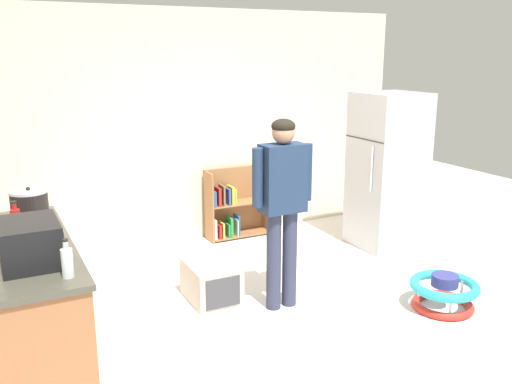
{
  "coord_description": "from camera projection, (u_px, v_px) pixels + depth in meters",
  "views": [
    {
      "loc": [
        -2.39,
        -3.72,
        2.23
      ],
      "look_at": [
        -0.19,
        0.6,
        0.98
      ],
      "focal_mm": 38.49,
      "sensor_mm": 36.0,
      "label": 1
    }
  ],
  "objects": [
    {
      "name": "red_cup",
      "position": [
        55.0,
        231.0,
        4.01
      ],
      "size": [
        0.08,
        0.08,
        0.09
      ],
      "primitive_type": "cylinder",
      "color": "red",
      "rests_on": "kitchen_counter"
    },
    {
      "name": "refrigerator",
      "position": [
        387.0,
        171.0,
        6.3
      ],
      "size": [
        0.73,
        0.68,
        1.78
      ],
      "color": "#B7BABF",
      "rests_on": "ground"
    },
    {
      "name": "bookshelf",
      "position": [
        233.0,
        208.0,
        6.7
      ],
      "size": [
        0.8,
        0.28,
        0.85
      ],
      "color": "#9A683F",
      "rests_on": "ground"
    },
    {
      "name": "ground_plane",
      "position": [
        307.0,
        312.0,
        4.82
      ],
      "size": [
        12.0,
        12.0,
        0.0
      ],
      "primitive_type": "plane",
      "color": "silver",
      "rests_on": "ground"
    },
    {
      "name": "crock_pot",
      "position": [
        30.0,
        206.0,
        4.34
      ],
      "size": [
        0.29,
        0.29,
        0.29
      ],
      "color": "black",
      "rests_on": "kitchen_counter"
    },
    {
      "name": "ketchup_bottle",
      "position": [
        16.0,
        220.0,
        4.11
      ],
      "size": [
        0.07,
        0.07,
        0.25
      ],
      "color": "red",
      "rests_on": "kitchen_counter"
    },
    {
      "name": "baby_walker",
      "position": [
        444.0,
        292.0,
        4.85
      ],
      "size": [
        0.6,
        0.6,
        0.32
      ],
      "color": "red",
      "rests_on": "ground"
    },
    {
      "name": "orange_cup",
      "position": [
        11.0,
        235.0,
        3.93
      ],
      "size": [
        0.08,
        0.08,
        0.09
      ],
      "primitive_type": "cylinder",
      "color": "orange",
      "rests_on": "kitchen_counter"
    },
    {
      "name": "kitchen_counter",
      "position": [
        30.0,
        302.0,
        4.0
      ],
      "size": [
        0.65,
        1.9,
        0.9
      ],
      "color": "#A4643D",
      "rests_on": "ground"
    },
    {
      "name": "microwave",
      "position": [
        30.0,
        243.0,
        3.5
      ],
      "size": [
        0.37,
        0.48,
        0.28
      ],
      "color": "black",
      "rests_on": "kitchen_counter"
    },
    {
      "name": "standing_person",
      "position": [
        282.0,
        197.0,
        4.69
      ],
      "size": [
        0.57,
        0.22,
        1.69
      ],
      "color": "#313750",
      "rests_on": "ground"
    },
    {
      "name": "clear_bottle",
      "position": [
        67.0,
        262.0,
        3.29
      ],
      "size": [
        0.07,
        0.07,
        0.25
      ],
      "color": "silver",
      "rests_on": "kitchen_counter"
    },
    {
      "name": "banana_bunch",
      "position": [
        34.0,
        209.0,
        4.64
      ],
      "size": [
        0.15,
        0.16,
        0.04
      ],
      "color": "yellow",
      "rests_on": "kitchen_counter"
    },
    {
      "name": "back_wall",
      "position": [
        205.0,
        127.0,
        6.49
      ],
      "size": [
        5.2,
        0.06,
        2.7
      ],
      "primitive_type": "cube",
      "color": "beige",
      "rests_on": "ground"
    },
    {
      "name": "pet_carrier",
      "position": [
        211.0,
        281.0,
        5.02
      ],
      "size": [
        0.42,
        0.55,
        0.36
      ],
      "color": "beige",
      "rests_on": "ground"
    }
  ]
}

